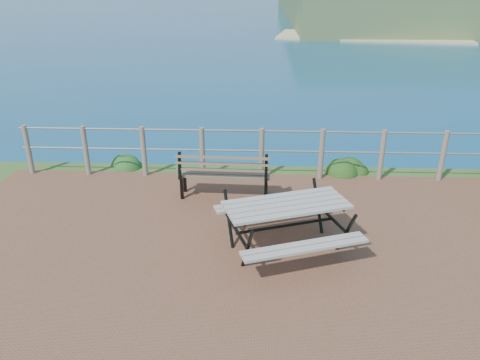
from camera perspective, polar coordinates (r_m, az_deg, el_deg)
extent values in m
cube|color=brown|center=(6.32, 2.50, -11.92)|extent=(10.00, 7.00, 0.12)
cylinder|color=#6B5B4C|center=(10.14, -24.40, 3.39)|extent=(0.10, 0.10, 1.00)
cylinder|color=#6B5B4C|center=(9.67, -18.29, 3.43)|extent=(0.10, 0.10, 1.00)
cylinder|color=#6B5B4C|center=(9.33, -11.65, 3.43)|extent=(0.10, 0.10, 1.00)
cylinder|color=#6B5B4C|center=(9.12, -4.61, 3.38)|extent=(0.10, 0.10, 1.00)
cylinder|color=#6B5B4C|center=(9.05, 2.64, 3.28)|extent=(0.10, 0.10, 1.00)
cylinder|color=#6B5B4C|center=(9.13, 9.88, 3.12)|extent=(0.10, 0.10, 1.00)
cylinder|color=#6B5B4C|center=(9.35, 16.89, 2.92)|extent=(0.10, 0.10, 1.00)
cylinder|color=#6B5B4C|center=(9.71, 23.48, 2.70)|extent=(0.10, 0.10, 1.00)
cylinder|color=slate|center=(8.91, 2.69, 5.99)|extent=(9.40, 0.04, 0.04)
cylinder|color=slate|center=(9.04, 2.65, 3.57)|extent=(9.40, 0.04, 0.04)
cube|color=gray|center=(6.58, 5.69, -3.02)|extent=(1.86, 1.25, 0.04)
cube|color=gray|center=(6.72, 5.59, -5.21)|extent=(1.71, 0.81, 0.04)
cube|color=gray|center=(6.72, 5.59, -5.21)|extent=(1.71, 0.81, 0.04)
cylinder|color=black|center=(6.74, 5.57, -5.57)|extent=(1.42, 0.54, 0.04)
cube|color=brown|center=(8.26, -1.93, 0.77)|extent=(1.62, 0.46, 0.04)
cube|color=brown|center=(8.15, -1.96, 2.59)|extent=(1.61, 0.18, 0.37)
cube|color=black|center=(8.34, -1.91, -0.63)|extent=(0.05, 0.06, 0.44)
cube|color=black|center=(8.34, -1.91, -0.63)|extent=(0.05, 0.06, 0.44)
cube|color=black|center=(8.34, -1.91, -0.63)|extent=(0.05, 0.06, 0.44)
cube|color=black|center=(8.34, -1.91, -0.63)|extent=(0.05, 0.06, 0.44)
ellipsoid|color=#205722|center=(10.17, -14.05, 1.77)|extent=(0.67, 0.67, 0.37)
ellipsoid|color=#1E4916|center=(9.89, 13.20, 1.22)|extent=(0.74, 0.74, 0.47)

